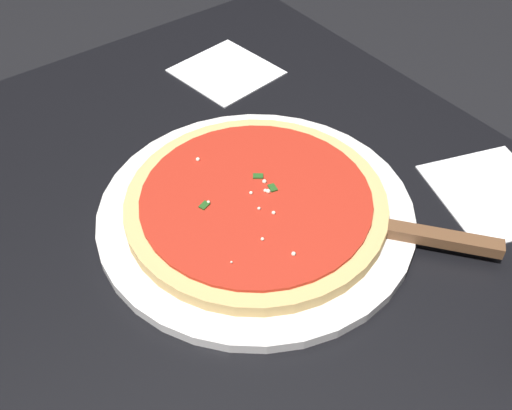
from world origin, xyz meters
name	(u,v)px	position (x,y,z in m)	size (l,w,h in m)	color
restaurant_table	(247,293)	(0.00, 0.00, 0.57)	(0.91, 0.75, 0.72)	black
serving_plate	(256,213)	(0.01, 0.01, 0.73)	(0.37, 0.37, 0.01)	white
pizza	(256,203)	(0.01, 0.01, 0.74)	(0.30, 0.30, 0.02)	#DBB26B
pizza_server	(405,233)	(0.14, 0.12, 0.74)	(0.20, 0.17, 0.01)	silver
napkin_folded_right	(226,72)	(-0.27, 0.16, 0.72)	(0.14, 0.13, 0.00)	white
napkin_loose_left	(493,194)	(0.15, 0.27, 0.72)	(0.15, 0.13, 0.00)	white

